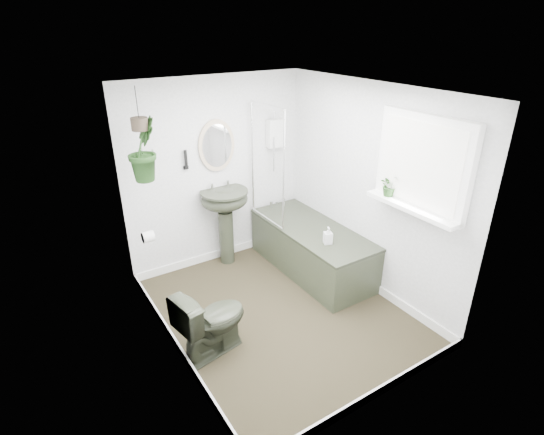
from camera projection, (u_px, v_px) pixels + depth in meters
floor at (279, 312)px, 4.56m from camera, size 2.30×2.80×0.02m
ceiling at (282, 89)px, 3.58m from camera, size 2.30×2.80×0.02m
wall_back at (216, 173)px, 5.15m from camera, size 2.30×0.02×2.30m
wall_front at (391, 283)px, 2.99m from camera, size 2.30×0.02×2.30m
wall_left at (164, 245)px, 3.51m from camera, size 0.02×2.80×2.30m
wall_right at (369, 190)px, 4.64m from camera, size 0.02×2.80×2.30m
skirting at (280, 307)px, 4.54m from camera, size 2.30×2.80×0.10m
bathtub at (311, 249)px, 5.21m from camera, size 0.72×1.72×0.58m
bath_screen at (267, 166)px, 5.00m from camera, size 0.04×0.72×1.40m
shower_box at (275, 133)px, 5.32m from camera, size 0.20×0.10×0.35m
oval_mirror at (217, 146)px, 4.98m from camera, size 0.46×0.03×0.62m
wall_sconce at (186, 160)px, 4.82m from camera, size 0.04×0.04×0.22m
toilet_roll_holder at (148, 237)px, 4.18m from camera, size 0.11×0.11×0.11m
window_recess at (423, 164)px, 3.86m from camera, size 0.08×1.00×0.90m
window_sill at (411, 208)px, 4.00m from camera, size 0.18×1.00×0.04m
window_blinds at (420, 165)px, 3.84m from camera, size 0.01×0.86×0.76m
toilet at (212, 321)px, 3.88m from camera, size 0.73×0.50×0.69m
pedestal_sink at (226, 227)px, 5.30m from camera, size 0.63×0.56×0.99m
sill_plant at (390, 185)px, 4.18m from camera, size 0.22×0.20×0.22m
hanging_plant at (143, 150)px, 4.09m from camera, size 0.42×0.44×0.62m
soap_bottle at (328, 235)px, 4.68m from camera, size 0.12×0.12×0.20m
hanging_pot at (140, 124)px, 3.99m from camera, size 0.16×0.16×0.12m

